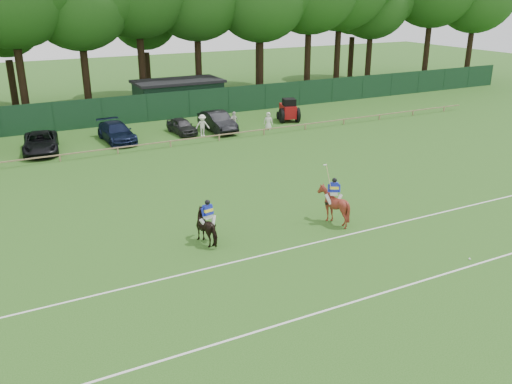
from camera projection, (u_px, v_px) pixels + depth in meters
ground at (276, 241)px, 25.51m from camera, size 160.00×160.00×0.00m
horse_dark at (208, 227)px, 25.15m from camera, size 1.22×1.97×1.55m
horse_chestnut at (333, 205)px, 27.27m from camera, size 2.15×2.23×1.88m
suv_black at (41, 143)px, 39.33m from camera, size 3.06×5.45×1.44m
sedan_navy at (117, 132)px, 42.18m from camera, size 2.35×5.17×1.47m
hatch_grey at (182, 126)px, 44.58m from camera, size 1.79×3.81×1.26m
estate_black at (218, 121)px, 45.32m from camera, size 1.77×4.92×1.61m
spectator_left at (202, 125)px, 43.71m from camera, size 1.24×0.87×1.75m
spectator_mid at (234, 122)px, 44.92m from camera, size 1.10×0.73×1.73m
spectator_right at (268, 121)px, 45.77m from camera, size 0.87×0.80×1.50m
rider_dark at (208, 213)px, 24.90m from camera, size 0.93×0.47×1.41m
rider_chestnut at (334, 190)px, 26.97m from camera, size 0.88×0.81×2.05m
polo_ball at (469, 259)px, 23.73m from camera, size 0.09×0.09×0.09m
pitch_lines at (317, 273)px, 22.59m from camera, size 60.00×5.10×0.01m
pitch_rail at (158, 143)px, 40.33m from camera, size 62.10×0.10×0.50m
perimeter_fence at (125, 110)px, 47.54m from camera, size 92.08×0.08×2.50m
utility_shed at (178, 96)px, 52.52m from camera, size 8.40×4.40×3.04m
tree_row at (126, 106)px, 55.49m from camera, size 96.00×12.00×21.00m
tractor at (288, 110)px, 48.68m from camera, size 2.26×2.82×2.08m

